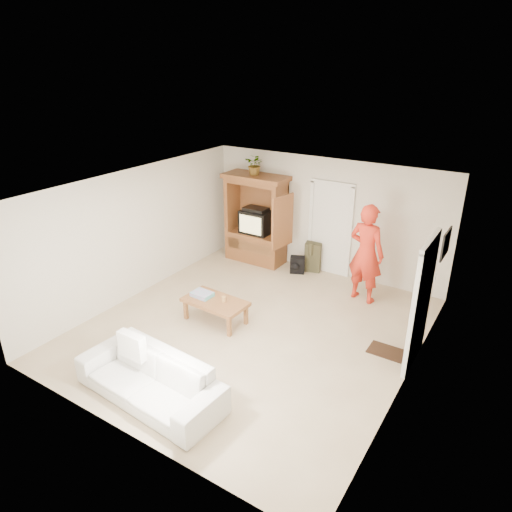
{
  "coord_description": "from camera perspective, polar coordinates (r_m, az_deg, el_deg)",
  "views": [
    {
      "loc": [
        3.87,
        -5.94,
        4.49
      ],
      "look_at": [
        -0.29,
        0.6,
        1.15
      ],
      "focal_mm": 32.0,
      "sensor_mm": 36.0,
      "label": 1
    }
  ],
  "objects": [
    {
      "name": "backpack_olive",
      "position": [
        10.53,
        7.14,
        -0.09
      ],
      "size": [
        0.42,
        0.35,
        0.68
      ],
      "primitive_type": null,
      "rotation": [
        0.0,
        0.0,
        0.25
      ],
      "color": "#47442B",
      "rests_on": "floor"
    },
    {
      "name": "wall_left",
      "position": [
        9.45,
        -14.72,
        2.79
      ],
      "size": [
        0.0,
        6.0,
        6.0
      ],
      "primitive_type": "plane",
      "rotation": [
        1.57,
        0.0,
        1.57
      ],
      "color": "silver",
      "rests_on": "floor"
    },
    {
      "name": "framed_picture",
      "position": [
        8.43,
        22.65,
        1.4
      ],
      "size": [
        0.03,
        0.6,
        0.48
      ],
      "primitive_type": "cube",
      "color": "black",
      "rests_on": "wall_right"
    },
    {
      "name": "coffee_table",
      "position": [
        8.44,
        -5.12,
        -5.88
      ],
      "size": [
        1.21,
        0.7,
        0.44
      ],
      "rotation": [
        0.0,
        0.0,
        -0.05
      ],
      "color": "olive",
      "rests_on": "floor"
    },
    {
      "name": "doormat",
      "position": [
        8.08,
        16.02,
        -11.4
      ],
      "size": [
        0.6,
        0.4,
        0.02
      ],
      "primitive_type": "cube",
      "color": "#382316",
      "rests_on": "floor"
    },
    {
      "name": "plant",
      "position": [
        10.39,
        -0.09,
        11.36
      ],
      "size": [
        0.43,
        0.37,
        0.48
      ],
      "primitive_type": "imported",
      "rotation": [
        0.0,
        0.0,
        0.0
      ],
      "color": "#4C7238",
      "rests_on": "armoire"
    },
    {
      "name": "towel",
      "position": [
        8.57,
        -6.75,
        -4.77
      ],
      "size": [
        0.39,
        0.3,
        0.08
      ],
      "primitive_type": "cube",
      "rotation": [
        0.0,
        0.0,
        -0.05
      ],
      "color": "#D848A8",
      "rests_on": "coffee_table"
    },
    {
      "name": "doorway_right",
      "position": [
        7.49,
        19.97,
        -5.82
      ],
      "size": [
        0.05,
        0.9,
        2.04
      ],
      "primitive_type": "cube",
      "color": "black",
      "rests_on": "floor"
    },
    {
      "name": "door_back",
      "position": [
        10.26,
        9.23,
        3.23
      ],
      "size": [
        0.85,
        0.05,
        2.04
      ],
      "primitive_type": "cube",
      "color": "white",
      "rests_on": "floor"
    },
    {
      "name": "armoire",
      "position": [
        10.79,
        0.11,
        3.93
      ],
      "size": [
        1.82,
        1.14,
        2.1
      ],
      "color": "brown",
      "rests_on": "floor"
    },
    {
      "name": "wall_right",
      "position": [
        6.83,
        19.28,
        -5.94
      ],
      "size": [
        0.0,
        6.0,
        6.0
      ],
      "primitive_type": "plane",
      "rotation": [
        1.57,
        0.0,
        -1.57
      ],
      "color": "silver",
      "rests_on": "floor"
    },
    {
      "name": "backpack_black",
      "position": [
        10.4,
        5.19,
        -1.15
      ],
      "size": [
        0.37,
        0.3,
        0.4
      ],
      "primitive_type": null,
      "rotation": [
        0.0,
        0.0,
        0.4
      ],
      "color": "black",
      "rests_on": "floor"
    },
    {
      "name": "candle",
      "position": [
        8.34,
        -4.04,
        -5.39
      ],
      "size": [
        0.08,
        0.08,
        0.1
      ],
      "primitive_type": "cylinder",
      "color": "tan",
      "rests_on": "coffee_table"
    },
    {
      "name": "sofa",
      "position": [
        6.86,
        -13.17,
        -14.72
      ],
      "size": [
        2.33,
        1.05,
        0.66
      ],
      "primitive_type": "imported",
      "rotation": [
        0.0,
        0.0,
        -0.07
      ],
      "color": "silver",
      "rests_on": "floor"
    },
    {
      "name": "floor",
      "position": [
        8.39,
        -0.53,
        -9.04
      ],
      "size": [
        6.0,
        6.0,
        0.0
      ],
      "primitive_type": "plane",
      "color": "tan",
      "rests_on": "ground"
    },
    {
      "name": "man",
      "position": [
        9.18,
        13.6,
        0.31
      ],
      "size": [
        0.81,
        0.6,
        2.01
      ],
      "primitive_type": "imported",
      "rotation": [
        0.0,
        0.0,
        2.97
      ],
      "color": "red",
      "rests_on": "floor"
    },
    {
      "name": "wall_front",
      "position": [
        5.81,
        -17.2,
        -11.17
      ],
      "size": [
        5.5,
        0.0,
        5.5
      ],
      "primitive_type": "plane",
      "rotation": [
        -1.57,
        0.0,
        0.0
      ],
      "color": "silver",
      "rests_on": "floor"
    },
    {
      "name": "wall_back",
      "position": [
        10.25,
        8.63,
        4.91
      ],
      "size": [
        5.5,
        0.0,
        5.5
      ],
      "primitive_type": "plane",
      "rotation": [
        1.57,
        0.0,
        0.0
      ],
      "color": "silver",
      "rests_on": "floor"
    },
    {
      "name": "ceiling",
      "position": [
        7.34,
        -0.6,
        8.38
      ],
      "size": [
        6.0,
        6.0,
        0.0
      ],
      "primitive_type": "plane",
      "rotation": [
        3.14,
        0.0,
        0.0
      ],
      "color": "white",
      "rests_on": "floor"
    }
  ]
}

